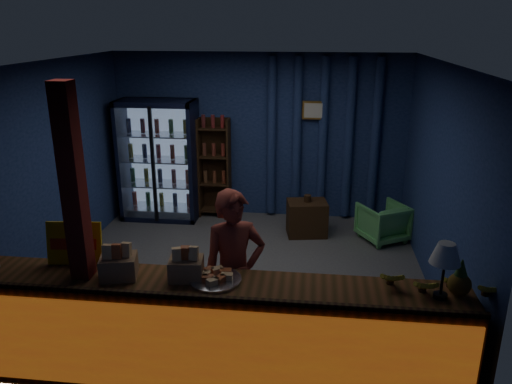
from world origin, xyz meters
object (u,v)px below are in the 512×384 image
table_lamp (446,256)px  green_chair (383,222)px  shopkeeper (234,273)px  pastry_tray (215,278)px

table_lamp → green_chair: bearing=90.1°
shopkeeper → table_lamp: 1.86m
green_chair → table_lamp: size_ratio=1.30×
shopkeeper → pastry_tray: (-0.09, -0.41, 0.17)m
shopkeeper → table_lamp: bearing=-37.9°
green_chair → table_lamp: (0.00, -3.25, 1.04)m
green_chair → table_lamp: bearing=60.5°
shopkeeper → green_chair: 3.31m
pastry_tray → table_lamp: 1.85m
table_lamp → pastry_tray: bearing=178.2°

